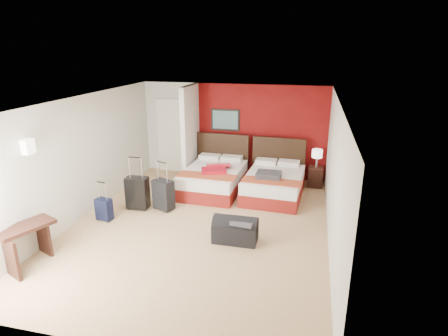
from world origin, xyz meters
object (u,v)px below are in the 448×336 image
(red_suitcase_open, at_px, (216,168))
(table_lamp, at_px, (317,158))
(suitcase_black, at_px, (138,194))
(duffel_bag, at_px, (235,231))
(suitcase_charcoal, at_px, (163,196))
(bed_left, at_px, (213,180))
(bed_right, at_px, (274,185))
(suitcase_navy, at_px, (104,210))
(desk, at_px, (28,245))
(nightstand, at_px, (315,177))

(red_suitcase_open, height_order, table_lamp, table_lamp)
(suitcase_black, height_order, duffel_bag, suitcase_black)
(table_lamp, relative_size, suitcase_charcoal, 0.72)
(bed_left, relative_size, duffel_bag, 2.37)
(suitcase_black, distance_m, duffel_bag, 2.55)
(bed_right, relative_size, suitcase_charcoal, 2.88)
(table_lamp, height_order, suitcase_navy, table_lamp)
(red_suitcase_open, distance_m, desk, 4.38)
(nightstand, height_order, table_lamp, table_lamp)
(suitcase_navy, height_order, duffel_bag, suitcase_navy)
(bed_left, relative_size, suitcase_navy, 4.31)
(nightstand, distance_m, duffel_bag, 3.54)
(bed_right, distance_m, duffel_bag, 2.39)
(desk, bearing_deg, suitcase_black, 95.82)
(table_lamp, bearing_deg, bed_right, -137.14)
(bed_left, bearing_deg, suitcase_black, -130.98)
(table_lamp, xyz_separation_m, duffel_bag, (-1.42, -3.24, -0.54))
(suitcase_black, height_order, desk, desk)
(bed_left, bearing_deg, nightstand, 22.31)
(table_lamp, distance_m, duffel_bag, 3.58)
(bed_left, relative_size, red_suitcase_open, 2.39)
(suitcase_charcoal, distance_m, duffel_bag, 2.08)
(nightstand, bearing_deg, table_lamp, 0.00)
(red_suitcase_open, relative_size, suitcase_charcoal, 1.24)
(desk, bearing_deg, table_lamp, 69.15)
(bed_right, relative_size, suitcase_black, 2.65)
(bed_left, height_order, suitcase_navy, bed_left)
(bed_left, distance_m, red_suitcase_open, 0.37)
(suitcase_charcoal, bearing_deg, red_suitcase_open, 76.18)
(desk, bearing_deg, nightstand, 69.15)
(desk, bearing_deg, bed_left, 84.45)
(bed_right, relative_size, duffel_bag, 2.30)
(red_suitcase_open, bearing_deg, desk, -137.65)
(red_suitcase_open, distance_m, suitcase_charcoal, 1.54)
(bed_left, distance_m, suitcase_charcoal, 1.54)
(red_suitcase_open, relative_size, desk, 0.93)
(duffel_bag, bearing_deg, table_lamp, 66.48)
(suitcase_charcoal, bearing_deg, bed_right, 52.03)
(suitcase_charcoal, relative_size, suitcase_navy, 1.45)
(table_lamp, height_order, desk, table_lamp)
(bed_right, height_order, desk, desk)
(bed_left, height_order, desk, desk)
(suitcase_charcoal, height_order, duffel_bag, suitcase_charcoal)
(suitcase_navy, bearing_deg, duffel_bag, 4.42)
(red_suitcase_open, height_order, suitcase_charcoal, red_suitcase_open)
(suitcase_navy, bearing_deg, bed_left, 59.22)
(nightstand, distance_m, suitcase_black, 4.45)
(bed_right, relative_size, red_suitcase_open, 2.32)
(bed_left, distance_m, bed_right, 1.49)
(duffel_bag, bearing_deg, desk, -153.61)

